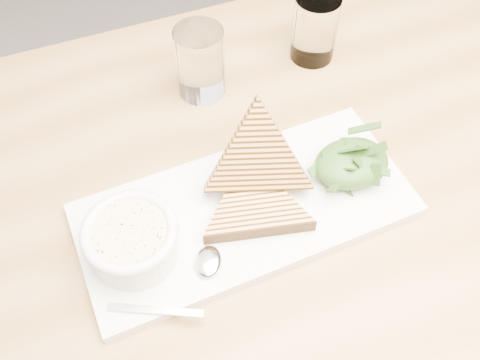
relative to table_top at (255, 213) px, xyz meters
name	(u,v)px	position (x,y,z in m)	size (l,w,h in m)	color
floor	(332,360)	(0.20, -0.06, -0.72)	(6.00, 6.00, 0.00)	#605D59
table_top	(255,213)	(0.00, 0.00, 0.00)	(1.30, 0.87, 0.04)	olive
table_leg_br	(409,101)	(0.60, 0.38, -0.37)	(0.06, 0.06, 0.70)	olive
platter	(245,210)	(-0.02, -0.01, 0.03)	(0.44, 0.20, 0.02)	white
soup_bowl	(133,243)	(-0.17, -0.02, 0.06)	(0.11, 0.11, 0.04)	white
soup	(130,232)	(-0.17, -0.02, 0.08)	(0.09, 0.09, 0.01)	beige
bowl_rim	(130,231)	(-0.17, -0.02, 0.09)	(0.12, 0.12, 0.01)	white
sandwich_flat	(255,206)	(-0.01, -0.02, 0.05)	(0.17, 0.17, 0.02)	#D5934F
sandwich_lean	(258,158)	(0.01, 0.02, 0.09)	(0.17, 0.17, 0.09)	#D5934F
salad_base	(351,163)	(0.14, -0.01, 0.06)	(0.11, 0.08, 0.04)	#1A3A11
arugula_pile	(352,160)	(0.14, -0.01, 0.06)	(0.11, 0.10, 0.05)	#335B20
spoon_bowl	(208,261)	(-0.09, -0.07, 0.04)	(0.03, 0.04, 0.01)	silver
spoon_handle	(156,310)	(-0.17, -0.10, 0.04)	(0.11, 0.01, 0.00)	silver
glass_near	(200,62)	(0.01, 0.24, 0.08)	(0.08, 0.08, 0.11)	white
glass_far	(315,28)	(0.21, 0.25, 0.08)	(0.07, 0.07, 0.11)	white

